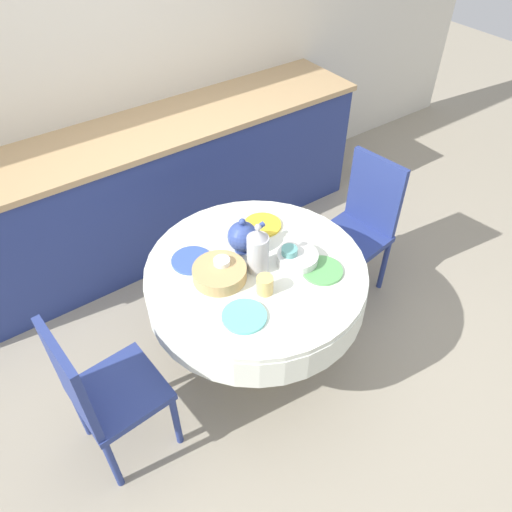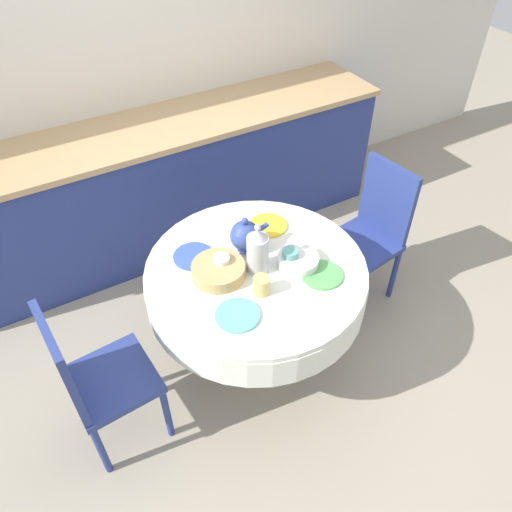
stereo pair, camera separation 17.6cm
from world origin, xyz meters
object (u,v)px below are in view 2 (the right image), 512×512
Objects in this scene: chair_right at (93,378)px; coffee_carafe at (257,251)px; chair_left at (372,229)px; teapot at (245,236)px.

chair_right is 0.99m from coffee_carafe.
chair_right is (-1.85, -0.20, 0.00)m from chair_left.
chair_right is at bearing -166.93° from teapot.
coffee_carafe is 1.32× the size of teapot.
coffee_carafe is (0.93, 0.05, 0.35)m from chair_right.
coffee_carafe reaches higher than chair_left.
chair_left is at bearing 92.02° from chair_right.
chair_left is 3.24× the size of coffee_carafe.
chair_right reaches higher than teapot.
coffee_carafe is 0.17m from teapot.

